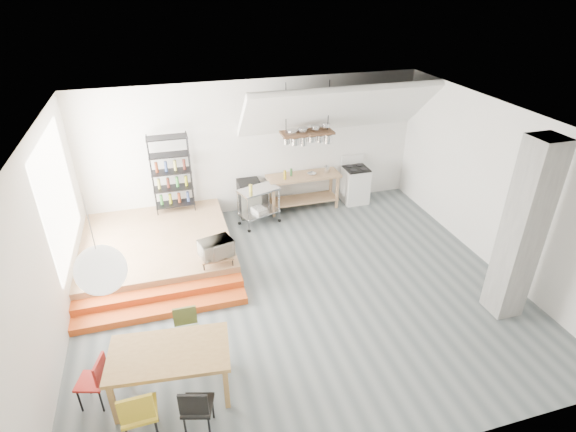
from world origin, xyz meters
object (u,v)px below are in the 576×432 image
object	(u,v)px
dining_table	(169,356)
mini_fridge	(249,198)
stove	(355,184)
rolling_cart	(259,201)

from	to	relation	value
dining_table	mini_fridge	bearing A→B (deg)	72.64
stove	rolling_cart	size ratio (longest dim) A/B	1.15
stove	mini_fridge	xyz separation A→B (m)	(-2.76, 0.04, -0.04)
stove	dining_table	bearing A→B (deg)	-135.20
dining_table	mini_fridge	size ratio (longest dim) A/B	1.93
stove	mini_fridge	bearing A→B (deg)	179.09
rolling_cart	mini_fridge	bearing A→B (deg)	84.29
stove	dining_table	size ratio (longest dim) A/B	0.68
dining_table	rolling_cart	size ratio (longest dim) A/B	1.68
stove	rolling_cart	bearing A→B (deg)	-170.18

